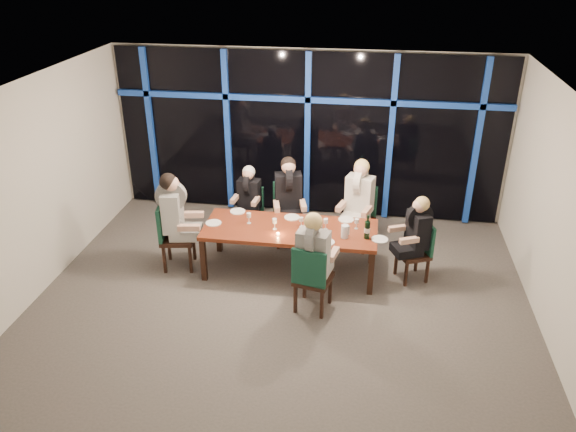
{
  "coord_description": "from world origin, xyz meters",
  "views": [
    {
      "loc": [
        1.09,
        -6.56,
        4.67
      ],
      "look_at": [
        0.0,
        0.6,
        1.05
      ],
      "focal_mm": 35.0,
      "sensor_mm": 36.0,
      "label": 1
    }
  ],
  "objects": [
    {
      "name": "chair_far_mid",
      "position": [
        -0.18,
        1.78,
        0.58
      ],
      "size": [
        0.58,
        0.58,
        1.04
      ],
      "rotation": [
        0.0,
        0.0,
        0.24
      ],
      "color": "black",
      "rests_on": "ground"
    },
    {
      "name": "chair_far_right",
      "position": [
        1.01,
        1.82,
        0.58
      ],
      "size": [
        0.6,
        0.6,
        1.04
      ],
      "rotation": [
        0.0,
        0.0,
        -0.3
      ],
      "color": "black",
      "rests_on": "ground"
    },
    {
      "name": "plate_end_right",
      "position": [
        1.28,
        0.64,
        0.76
      ],
      "size": [
        0.24,
        0.24,
        0.01
      ],
      "primitive_type": "cylinder",
      "color": "white",
      "rests_on": "dining_table"
    },
    {
      "name": "diner_near_mid",
      "position": [
        0.46,
        -0.12,
        0.98
      ],
      "size": [
        0.57,
        0.68,
        1.0
      ],
      "rotation": [
        0.0,
        0.0,
        2.93
      ],
      "color": "black",
      "rests_on": "ground"
    },
    {
      "name": "wine_bottle",
      "position": [
        1.14,
        0.65,
        0.89
      ],
      "size": [
        0.08,
        0.08,
        0.37
      ],
      "rotation": [
        0.0,
        0.0,
        -0.1
      ],
      "color": "black",
      "rests_on": "dining_table"
    },
    {
      "name": "plate_far_left",
      "position": [
        -0.9,
        1.22,
        0.76
      ],
      "size": [
        0.24,
        0.24,
        0.01
      ],
      "primitive_type": "cylinder",
      "color": "white",
      "rests_on": "dining_table"
    },
    {
      "name": "wine_glass_e",
      "position": [
        0.98,
        0.93,
        0.87
      ],
      "size": [
        0.06,
        0.06,
        0.16
      ],
      "color": "silver",
      "rests_on": "dining_table"
    },
    {
      "name": "window_wall",
      "position": [
        0.01,
        2.93,
        1.55
      ],
      "size": [
        6.86,
        0.43,
        2.94
      ],
      "color": "black",
      "rests_on": "ground"
    },
    {
      "name": "plate_end_left",
      "position": [
        -1.18,
        0.77,
        0.76
      ],
      "size": [
        0.24,
        0.24,
        0.01
      ],
      "primitive_type": "cylinder",
      "color": "white",
      "rests_on": "dining_table"
    },
    {
      "name": "diner_far_mid",
      "position": [
        -0.16,
        1.69,
        0.99
      ],
      "size": [
        0.59,
        0.7,
        1.01
      ],
      "rotation": [
        0.0,
        0.0,
        0.24
      ],
      "color": "black",
      "rests_on": "ground"
    },
    {
      "name": "wine_glass_c",
      "position": [
        0.53,
        0.84,
        0.88
      ],
      "size": [
        0.07,
        0.07,
        0.18
      ],
      "color": "silver",
      "rests_on": "dining_table"
    },
    {
      "name": "chair_far_left",
      "position": [
        -0.84,
        1.86,
        0.49
      ],
      "size": [
        0.45,
        0.45,
        0.88
      ],
      "rotation": [
        0.0,
        0.0,
        -0.1
      ],
      "color": "black",
      "rests_on": "ground"
    },
    {
      "name": "plate_far_mid",
      "position": [
        -0.02,
        1.14,
        0.76
      ],
      "size": [
        0.24,
        0.24,
        0.01
      ],
      "primitive_type": "cylinder",
      "color": "white",
      "rests_on": "dining_table"
    },
    {
      "name": "chair_end_left",
      "position": [
        -1.82,
        0.67,
        0.6
      ],
      "size": [
        0.57,
        0.57,
        1.07
      ],
      "rotation": [
        0.0,
        0.0,
        1.73
      ],
      "color": "black",
      "rests_on": "ground"
    },
    {
      "name": "chair_near_mid",
      "position": [
        0.44,
        -0.2,
        0.57
      ],
      "size": [
        0.56,
        0.56,
        1.02
      ],
      "rotation": [
        0.0,
        0.0,
        2.93
      ],
      "color": "black",
      "rests_on": "ground"
    },
    {
      "name": "chair_end_right",
      "position": [
        1.92,
        0.9,
        0.52
      ],
      "size": [
        0.57,
        0.57,
        0.92
      ],
      "rotation": [
        0.0,
        0.0,
        5.13
      ],
      "color": "black",
      "rests_on": "ground"
    },
    {
      "name": "diner_far_left",
      "position": [
        -0.85,
        1.78,
        0.85
      ],
      "size": [
        0.46,
        0.57,
        0.86
      ],
      "rotation": [
        0.0,
        0.0,
        -0.1
      ],
      "color": "black",
      "rests_on": "ground"
    },
    {
      "name": "diner_end_right",
      "position": [
        1.85,
        0.86,
        0.88
      ],
      "size": [
        0.63,
        0.58,
        0.9
      ],
      "rotation": [
        0.0,
        0.0,
        5.13
      ],
      "color": "black",
      "rests_on": "ground"
    },
    {
      "name": "diner_end_left",
      "position": [
        -1.73,
        0.68,
        1.02
      ],
      "size": [
        0.71,
        0.58,
        1.04
      ],
      "rotation": [
        0.0,
        0.0,
        1.73
      ],
      "color": "black",
      "rests_on": "ground"
    },
    {
      "name": "wine_glass_d",
      "position": [
        -0.64,
        0.86,
        0.88
      ],
      "size": [
        0.07,
        0.07,
        0.17
      ],
      "color": "silver",
      "rests_on": "dining_table"
    },
    {
      "name": "room",
      "position": [
        0.0,
        0.0,
        2.02
      ],
      "size": [
        7.04,
        7.0,
        3.02
      ],
      "color": "#5C5652",
      "rests_on": "ground"
    },
    {
      "name": "tea_light",
      "position": [
        -0.14,
        0.57,
        0.76
      ],
      "size": [
        0.05,
        0.05,
        0.03
      ],
      "primitive_type": "cylinder",
      "color": "#FF9F4C",
      "rests_on": "dining_table"
    },
    {
      "name": "dining_table",
      "position": [
        0.0,
        0.8,
        0.68
      ],
      "size": [
        2.6,
        1.0,
        0.75
      ],
      "color": "maroon",
      "rests_on": "ground"
    },
    {
      "name": "diner_far_right",
      "position": [
        0.98,
        1.73,
        0.99
      ],
      "size": [
        0.61,
        0.71,
        1.02
      ],
      "rotation": [
        0.0,
        0.0,
        -0.3
      ],
      "color": "silver",
      "rests_on": "ground"
    },
    {
      "name": "wine_glass_b",
      "position": [
        0.16,
        0.87,
        0.86
      ],
      "size": [
        0.06,
        0.06,
        0.16
      ],
      "color": "silver",
      "rests_on": "dining_table"
    },
    {
      "name": "plate_far_right",
      "position": [
        0.82,
        1.19,
        0.76
      ],
      "size": [
        0.24,
        0.24,
        0.01
      ],
      "primitive_type": "cylinder",
      "color": "white",
      "rests_on": "dining_table"
    },
    {
      "name": "water_pitcher",
      "position": [
        0.83,
        0.63,
        0.85
      ],
      "size": [
        0.12,
        0.11,
        0.2
      ],
      "rotation": [
        0.0,
        0.0,
        0.21
      ],
      "color": "silver",
      "rests_on": "dining_table"
    },
    {
      "name": "plate_near_mid",
      "position": [
        0.58,
        0.44,
        0.76
      ],
      "size": [
        0.24,
        0.24,
        0.01
      ],
      "primitive_type": "cylinder",
      "color": "white",
      "rests_on": "dining_table"
    },
    {
      "name": "wine_glass_a",
      "position": [
        -0.22,
        0.73,
        0.88
      ],
      "size": [
        0.07,
        0.07,
        0.17
      ],
      "color": "silver",
      "rests_on": "dining_table"
    }
  ]
}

